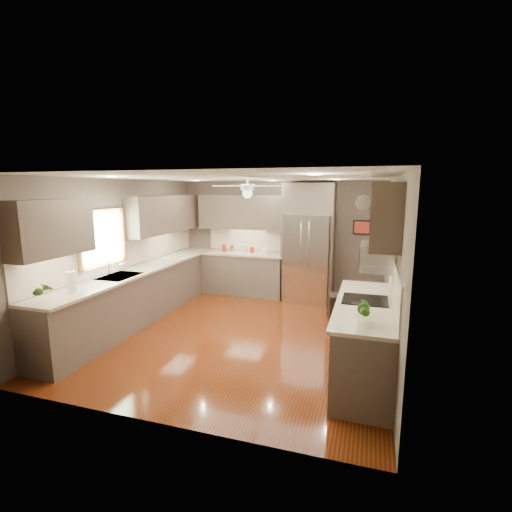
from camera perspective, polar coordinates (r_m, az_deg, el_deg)
The scene contains 28 objects.
floor at distance 6.22m, azimuth -2.13°, elevation -11.73°, with size 5.00×5.00×0.00m, color #4C190A.
ceiling at distance 5.77m, azimuth -2.30°, elevation 11.94°, with size 5.00×5.00×0.00m, color white.
wall_back at distance 8.24m, azimuth 3.62°, elevation 2.73°, with size 4.50×4.50×0.00m, color #61554A.
wall_front at distance 3.68m, azimuth -15.45°, elevation -7.25°, with size 4.50×4.50×0.00m, color #61554A.
wall_left at distance 6.94m, azimuth -19.99°, elevation 0.70°, with size 5.00×5.00×0.00m, color #61554A.
wall_right at distance 5.55m, azimuth 20.26°, elevation -1.61°, with size 5.00×5.00×0.00m, color #61554A.
canister_a at distance 8.35m, azimuth -4.91°, elevation 1.22°, with size 0.10×0.10×0.16m, color maroon.
canister_b at distance 8.32m, azimuth -3.67°, elevation 1.13°, with size 0.10×0.10×0.15m, color silver.
canister_c at distance 8.22m, azimuth -1.81°, elevation 1.18°, with size 0.10×0.10×0.17m, color beige.
canister_d at distance 8.18m, azimuth -0.61°, elevation 0.92°, with size 0.09×0.09×0.13m, color maroon.
soap_bottle at distance 6.67m, azimuth -19.83°, elevation -1.47°, with size 0.09×0.10×0.21m, color white.
potted_plant_left at distance 5.34m, azimuth -30.12°, elevation -4.50°, with size 0.17×0.11×0.32m, color #275117.
potted_plant_right at distance 4.13m, azimuth 16.25°, elevation -7.72°, with size 0.16×0.13×0.29m, color #275117.
bowl at distance 8.04m, azimuth 1.32°, elevation 0.52°, with size 0.22×0.22×0.05m, color beige.
left_run at distance 7.05m, azimuth -16.95°, elevation -5.36°, with size 0.65×4.70×1.45m.
back_run at distance 8.30m, azimuth -1.81°, elevation -2.57°, with size 1.85×0.65×1.45m.
uppers at distance 6.72m, azimuth -6.21°, elevation 6.30°, with size 4.50×4.70×0.95m.
window at distance 6.50m, azimuth -22.60°, elevation 2.58°, with size 0.05×1.12×0.92m.
sink at distance 6.43m, azimuth -20.23°, elevation -3.17°, with size 0.50×0.70×0.32m.
refrigerator at distance 7.78m, azimuth 8.03°, elevation 1.74°, with size 1.06×0.75×2.45m.
right_run at distance 4.99m, azimuth 16.37°, elevation -11.90°, with size 0.70×2.20×1.45m.
microwave at distance 4.96m, azimuth 18.13°, elevation -0.14°, with size 0.43×0.55×0.34m.
ceiling_fan at distance 6.05m, azimuth -1.32°, elevation 10.28°, with size 1.18×1.18×0.32m.
recessed_lights at distance 6.16m, azimuth -1.38°, elevation 11.79°, with size 2.84×3.14×0.01m.
wall_clock at distance 7.92m, azimuth 16.16°, elevation 7.86°, with size 0.30×0.03×0.30m.
framed_print at distance 7.95m, azimuth 15.98°, elevation 4.26°, with size 0.36×0.03×0.30m.
stool at distance 6.87m, azimuth 12.77°, elevation -7.72°, with size 0.47×0.47×0.47m.
paper_towel at distance 5.64m, azimuth -26.49°, elevation -3.64°, with size 0.13×0.13×0.32m.
Camera 1 is at (1.93, -5.43, 2.34)m, focal length 26.00 mm.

